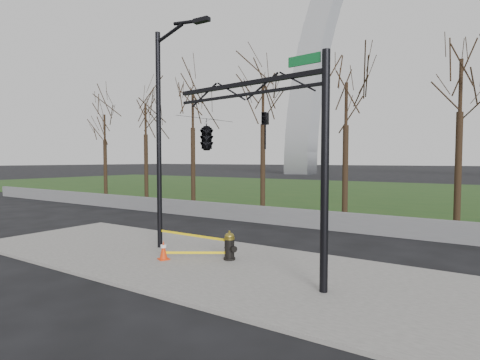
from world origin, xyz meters
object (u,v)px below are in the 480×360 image
Objects in this scene: fire_hydrant at (230,246)px; traffic_signal_mast at (225,133)px; traffic_cone at (164,250)px; street_light at (163,123)px.

fire_hydrant is 3.74m from traffic_signal_mast.
traffic_signal_mast is at bearing 7.58° from traffic_cone.
traffic_signal_mast reaches higher than fire_hydrant.
fire_hydrant is 2.17m from traffic_cone.
fire_hydrant is at bearing 32.61° from traffic_cone.
traffic_cone is at bearing -125.93° from fire_hydrant.
traffic_signal_mast is at bearing -41.52° from fire_hydrant.
traffic_cone is 4.60m from street_light.
traffic_signal_mast is at bearing -16.90° from street_light.
street_light reaches higher than fire_hydrant.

